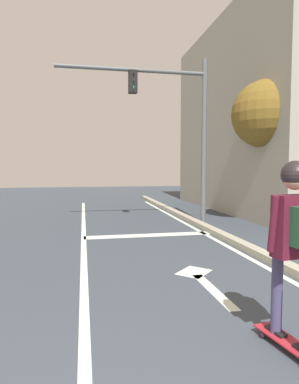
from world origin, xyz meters
TOP-DOWN VIEW (x-y plane):
  - lane_line_center at (-0.05, 6.00)m, footprint 0.12×20.00m
  - lane_line_curbside at (3.10, 6.00)m, footprint 0.12×20.00m
  - stop_bar at (1.60, 7.64)m, footprint 3.30×0.40m
  - lane_arrow_stem at (1.76, 3.66)m, footprint 0.16×1.40m
  - lane_arrow_head at (1.76, 4.51)m, footprint 0.71×0.71m
  - curb_strip at (3.35, 6.00)m, footprint 0.24×24.00m
  - skateboard at (1.88, 2.06)m, footprint 0.33×0.85m
  - skater at (1.88, 2.04)m, footprint 0.47×0.64m
  - traffic_signal_mast at (2.65, 9.14)m, footprint 4.54×0.34m
  - roadside_tree at (5.41, 8.58)m, footprint 2.05×2.05m

SIDE VIEW (x-z plane):
  - lane_line_center at x=-0.05m, z-range 0.00..0.01m
  - lane_line_curbside at x=3.10m, z-range 0.00..0.01m
  - stop_bar at x=1.60m, z-range 0.00..0.01m
  - lane_arrow_stem at x=1.76m, z-range 0.00..0.01m
  - lane_arrow_head at x=1.76m, z-range 0.00..0.01m
  - curb_strip at x=3.35m, z-range 0.00..0.14m
  - skateboard at x=1.88m, z-range 0.03..0.11m
  - skater at x=1.88m, z-range 0.33..2.06m
  - roadside_tree at x=5.41m, z-range 1.14..5.54m
  - traffic_signal_mast at x=2.65m, z-range 0.88..5.95m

